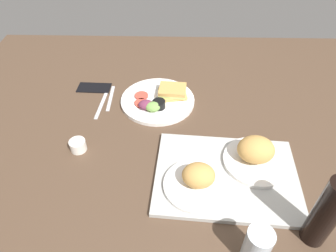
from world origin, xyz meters
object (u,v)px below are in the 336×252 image
object	(u,v)px
serving_tray	(226,176)
knife	(102,104)
bread_plate_near	(256,154)
bread_plate_far	(197,180)
fork	(111,98)
cell_phone	(94,87)
drinking_glass	(257,247)
soda_bottle	(326,213)
plate_with_salad	(159,100)
espresso_cup	(78,145)

from	to	relation	value
serving_tray	knife	size ratio (longest dim) A/B	2.37
bread_plate_near	bread_plate_far	xyz separation A→B (cm)	(19.28, 10.21, -0.79)
bread_plate_far	knife	size ratio (longest dim) A/B	1.04
fork	cell_phone	bearing A→B (deg)	-131.53
drinking_glass	knife	distance (cm)	80.28
cell_phone	fork	bearing A→B (deg)	141.45
bread_plate_near	bread_plate_far	world-z (taller)	bread_plate_near
soda_bottle	plate_with_salad	bearing A→B (deg)	-52.51
soda_bottle	knife	world-z (taller)	soda_bottle
drinking_glass	cell_phone	xyz separation A→B (cm)	(56.04, -73.25, -5.67)
bread_plate_near	cell_phone	distance (cm)	74.92
knife	cell_phone	size ratio (longest dim) A/B	1.32
bread_plate_near	fork	distance (cm)	63.95
bread_plate_near	bread_plate_far	size ratio (longest dim) A/B	1.07
drinking_glass	bread_plate_far	bearing A→B (deg)	-57.33
espresso_cup	fork	bearing A→B (deg)	-102.00
soda_bottle	fork	distance (cm)	88.91
fork	drinking_glass	bearing A→B (deg)	34.70
bread_plate_far	drinking_glass	bearing A→B (deg)	122.67
bread_plate_near	espresso_cup	world-z (taller)	bread_plate_near
soda_bottle	knife	bearing A→B (deg)	-39.52
plate_with_salad	cell_phone	size ratio (longest dim) A/B	2.11
bread_plate_far	plate_with_salad	size ratio (longest dim) A/B	0.65
bread_plate_far	cell_phone	size ratio (longest dim) A/B	1.38
bread_plate_near	drinking_glass	world-z (taller)	drinking_glass
serving_tray	drinking_glass	world-z (taller)	drinking_glass
serving_tray	plate_with_salad	distance (cm)	44.45
bread_plate_near	fork	bearing A→B (deg)	-33.11
bread_plate_far	knife	xyz separation A→B (cm)	(37.12, -41.03, -4.16)
plate_with_salad	soda_bottle	world-z (taller)	soda_bottle
serving_tray	knife	bearing A→B (deg)	-37.81
drinking_glass	knife	xyz separation A→B (cm)	(50.60, -62.06, -5.82)
plate_with_salad	fork	xyz separation A→B (cm)	(20.65, -2.41, -1.39)
bread_plate_far	drinking_glass	distance (cm)	25.03
plate_with_salad	espresso_cup	size ratio (longest dim) A/B	5.42
soda_bottle	fork	size ratio (longest dim) A/B	1.37
bread_plate_near	knife	size ratio (longest dim) A/B	1.12
serving_tray	bread_plate_far	world-z (taller)	bread_plate_far
espresso_cup	cell_phone	xyz separation A→B (cm)	(2.18, -36.59, -1.60)
serving_tray	cell_phone	xyz separation A→B (cm)	(52.25, -47.52, -0.40)
espresso_cup	fork	size ratio (longest dim) A/B	0.33
fork	cell_phone	world-z (taller)	cell_phone
plate_with_salad	fork	size ratio (longest dim) A/B	1.78
serving_tray	bread_plate_far	size ratio (longest dim) A/B	2.27
bread_plate_far	cell_phone	world-z (taller)	bread_plate_far
serving_tray	espresso_cup	world-z (taller)	espresso_cup
serving_tray	espresso_cup	xyz separation A→B (cm)	(50.07, -10.93, 1.20)
plate_with_salad	knife	distance (cm)	23.74
drinking_glass	bread_plate_near	bearing A→B (deg)	-100.52
espresso_cup	knife	distance (cm)	25.67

